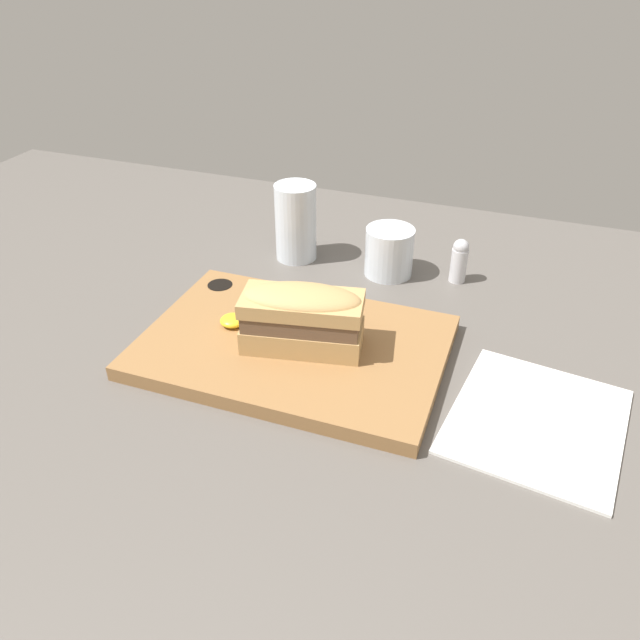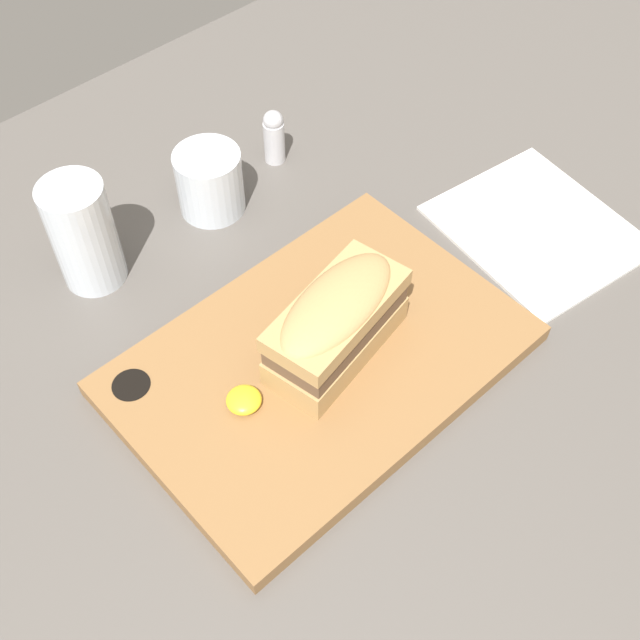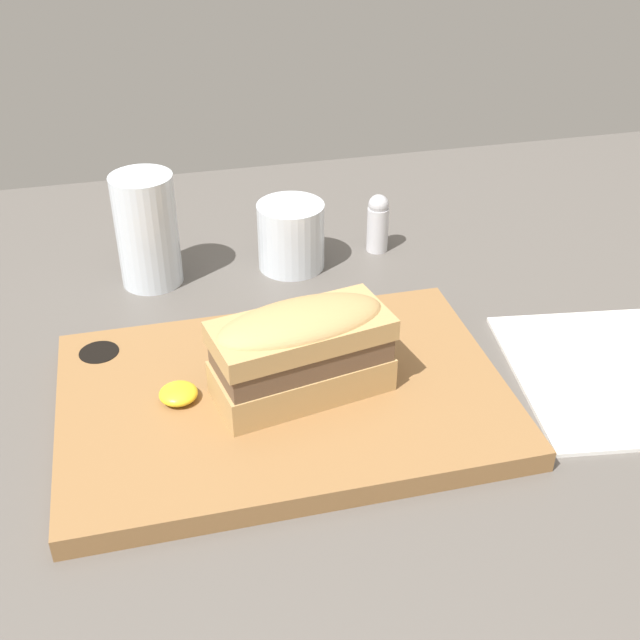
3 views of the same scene
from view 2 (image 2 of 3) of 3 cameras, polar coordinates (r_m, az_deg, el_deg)
name	(u,v)px [view 2 (image 2 of 3)]	position (r cm, az deg, el deg)	size (l,w,h in cm)	color
dining_table	(393,329)	(80.56, 5.25, -0.65)	(192.39, 108.76, 2.00)	#56514C
serving_board	(319,360)	(75.58, -0.07, -2.90)	(36.99, 25.25, 1.96)	olive
sandwich	(337,321)	(71.68, 1.19, -0.09)	(15.33, 9.13, 8.07)	tan
mustard_dollop	(244,400)	(71.62, -5.44, -5.68)	(3.19, 3.19, 1.27)	gold
water_glass	(85,240)	(82.92, -16.35, 5.49)	(6.44, 6.44, 12.04)	silver
wine_glass	(210,185)	(88.96, -7.82, 9.50)	(7.27, 7.27, 7.35)	silver
napkin	(537,229)	(90.78, 15.17, 6.28)	(20.07, 22.10, 0.40)	white
salt_shaker	(274,136)	(94.15, -3.30, 12.95)	(2.44, 2.44, 6.77)	silver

